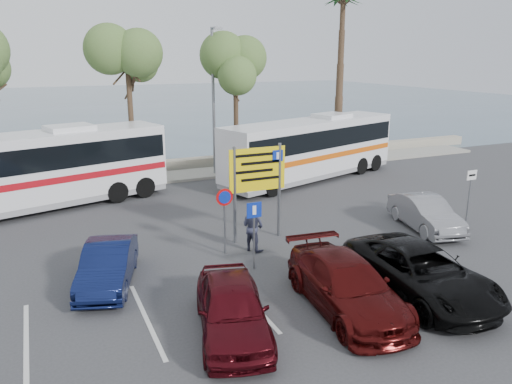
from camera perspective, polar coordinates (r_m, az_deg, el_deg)
name	(u,v)px	position (r m, az deg, el deg)	size (l,w,h in m)	color
ground	(270,277)	(15.87, 1.62, -9.67)	(120.00, 120.00, 0.00)	#37373A
kerb_strip	(162,178)	(28.44, -10.68, 1.63)	(44.00, 2.40, 0.15)	gray
seawall	(154,167)	(30.29, -11.60, 2.86)	(48.00, 0.80, 0.60)	#9D947E
sea	(81,105)	(73.51, -19.34, 9.33)	(140.00, 140.00, 0.00)	#425B6A
tree_mid	(127,56)	(27.35, -14.54, 14.80)	(3.20, 3.20, 8.00)	#382619
tree_right	(235,65)	(29.01, -2.36, 14.31)	(3.20, 3.20, 7.40)	#382619
palm_tree	(343,0)	(32.42, 9.94, 20.77)	(4.80, 4.80, 11.20)	#382619
street_lamp_right	(214,95)	(28.11, -4.85, 11.03)	(0.45, 1.15, 8.01)	slate
direction_sign	(258,177)	(18.21, 0.17, 1.77)	(2.20, 0.12, 3.60)	slate
sign_no_stop	(225,210)	(17.13, -3.61, -2.11)	(0.60, 0.08, 2.35)	slate
sign_parking	(254,226)	(15.90, -0.23, -3.88)	(0.50, 0.07, 2.25)	slate
sign_taxi	(470,189)	(22.23, 23.26, 0.34)	(0.50, 0.07, 2.20)	slate
lane_markings	(249,297)	(14.63, -0.76, -11.94)	(12.02, 4.20, 0.01)	silver
coach_bus_left	(34,173)	(23.97, -24.08, 1.96)	(11.99, 5.54, 3.66)	white
coach_bus_right	(311,151)	(27.65, 6.27, 4.73)	(11.54, 5.78, 3.54)	white
car_blue	(108,265)	(15.75, -16.56, -8.00)	(1.36, 3.89, 1.28)	#0D163F
car_maroon	(346,285)	(13.93, 10.29, -10.44)	(1.98, 4.87, 1.41)	#440B0B
car_red	(232,308)	(12.62, -2.74, -13.08)	(1.67, 4.15, 1.42)	#450910
suv_black	(420,272)	(15.20, 18.25, -8.66)	(2.40, 5.20, 1.44)	black
car_silver_b	(426,213)	(20.88, 18.81, -2.32)	(1.39, 3.99, 1.32)	gray
pedestrian_far	(253,227)	(17.61, -0.35, -3.98)	(0.85, 0.66, 1.75)	#2F3147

